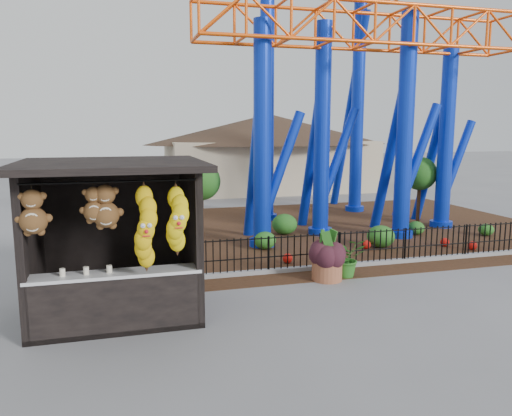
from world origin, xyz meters
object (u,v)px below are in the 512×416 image
object	(u,v)px
roller_coaster	(341,53)
prize_booth	(115,243)
potted_plant	(347,257)
terracotta_planter	(327,269)

from	to	relation	value
roller_coaster	prize_booth	bearing A→B (deg)	-137.92
roller_coaster	potted_plant	xyz separation A→B (m)	(-2.48, -5.99, -5.94)
terracotta_planter	potted_plant	distance (m)	0.65
terracotta_planter	roller_coaster	bearing A→B (deg)	63.39
potted_plant	prize_booth	bearing A→B (deg)	-164.35
prize_booth	terracotta_planter	distance (m)	5.33
prize_booth	potted_plant	bearing A→B (deg)	13.30
roller_coaster	terracotta_planter	xyz separation A→B (m)	(-3.07, -6.13, -6.17)
prize_booth	terracotta_planter	bearing A→B (deg)	13.34
prize_booth	terracotta_planter	xyz separation A→B (m)	(5.04, 1.20, -1.26)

